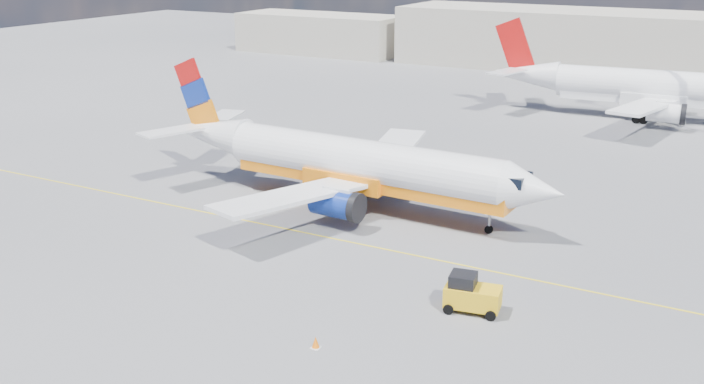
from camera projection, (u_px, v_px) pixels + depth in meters
The scene contains 8 objects.
ground at pixel (339, 262), 43.88m from camera, with size 240.00×240.00×0.00m, color #57575B.
taxi_line at pixel (364, 245), 46.37m from camera, with size 70.00×0.15×0.01m, color yellow.
terminal_main at pixel (658, 45), 102.66m from camera, with size 70.00×14.00×8.00m, color #B6AF9D.
terminal_annex at pixel (320, 34), 123.63m from camera, with size 26.00×10.00×6.00m, color #B6AF9D.
main_jet at pixel (351, 163), 52.17m from camera, with size 29.96×23.68×9.08m.
second_jet at pixel (655, 88), 77.43m from camera, with size 31.49×24.82×9.55m.
gse_tug at pixel (471, 294), 37.92m from camera, with size 2.87×2.05×1.89m.
traffic_cone at pixel (316, 343), 34.63m from camera, with size 0.40×0.40×0.56m.
Camera 1 is at (20.37, -35.05, 17.28)m, focal length 40.00 mm.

